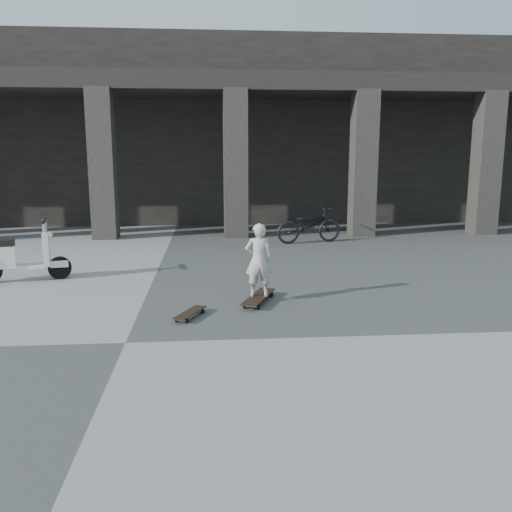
{
  "coord_description": "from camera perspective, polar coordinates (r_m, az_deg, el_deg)",
  "views": [
    {
      "loc": [
        1.08,
        -6.51,
        2.33
      ],
      "look_at": [
        1.81,
        2.19,
        0.65
      ],
      "focal_mm": 38.0,
      "sensor_mm": 36.0,
      "label": 1
    }
  ],
  "objects": [
    {
      "name": "scooter",
      "position": [
        10.78,
        -24.69,
        -0.17
      ],
      "size": [
        1.61,
        0.68,
        1.13
      ],
      "rotation": [
        0.0,
        0.0,
        0.2
      ],
      "color": "black",
      "rests_on": "ground"
    },
    {
      "name": "skateboard_spare",
      "position": [
        7.83,
        -6.96,
        -6.0
      ],
      "size": [
        0.47,
        0.73,
        0.09
      ],
      "rotation": [
        0.0,
        0.0,
        1.13
      ],
      "color": "black",
      "rests_on": "ground"
    },
    {
      "name": "colonnade",
      "position": [
        20.32,
        -8.07,
        12.75
      ],
      "size": [
        28.0,
        8.82,
        6.0
      ],
      "color": "black",
      "rests_on": "ground"
    },
    {
      "name": "bicycle",
      "position": [
        14.17,
        5.6,
        3.24
      ],
      "size": [
        1.84,
        0.99,
        0.92
      ],
      "primitive_type": "imported",
      "rotation": [
        0.0,
        0.0,
        1.8
      ],
      "color": "black",
      "rests_on": "ground"
    },
    {
      "name": "longboard",
      "position": [
        8.54,
        0.28,
        -4.36
      ],
      "size": [
        0.63,
        1.09,
        0.11
      ],
      "rotation": [
        0.0,
        0.0,
        1.19
      ],
      "color": "black",
      "rests_on": "ground"
    },
    {
      "name": "ground",
      "position": [
        7.0,
        -13.58,
        -8.87
      ],
      "size": [
        90.0,
        90.0,
        0.0
      ],
      "primitive_type": "plane",
      "color": "#454643",
      "rests_on": "ground"
    },
    {
      "name": "child",
      "position": [
        8.4,
        0.29,
        -0.42
      ],
      "size": [
        0.43,
        0.29,
        1.15
      ],
      "primitive_type": "imported",
      "rotation": [
        0.0,
        0.0,
        3.11
      ],
      "color": "#B8B5A6",
      "rests_on": "longboard"
    }
  ]
}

